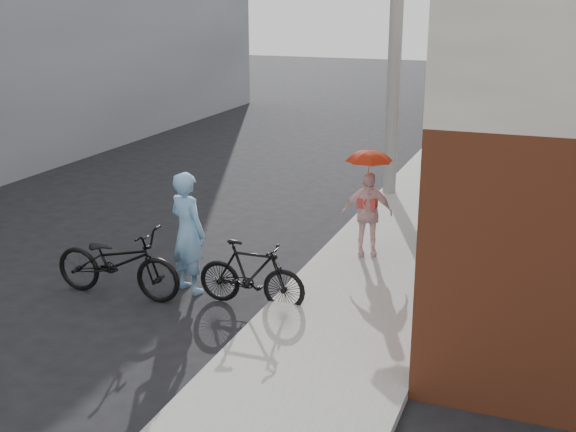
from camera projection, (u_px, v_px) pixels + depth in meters
The scene contains 11 objects.
ground at pixel (224, 291), 10.79m from camera, with size 80.00×80.00×0.00m, color black.
sidewalk at pixel (392, 261), 11.84m from camera, with size 2.20×24.00×0.12m, color gray.
curb at pixel (325, 252), 12.23m from camera, with size 0.12×24.00×0.12m, color #9E9E99.
utility_pole at pixel (396, 33), 14.74m from camera, with size 0.28×0.28×7.00m, color #9E9E99.
officer at pixel (188, 232), 10.56m from camera, with size 0.67×0.44×1.83m, color #7FB8E3.
bike_left at pixel (117, 262), 10.48m from camera, with size 0.70×2.01×1.06m, color black.
bike_right at pixel (251, 274), 10.15m from camera, with size 0.45×1.60×0.96m, color black.
kimono_woman at pixel (367, 213), 11.78m from camera, with size 0.83×0.34×1.41m, color #F7D0CF.
parasol at pixel (369, 152), 11.48m from camera, with size 0.72×0.72×0.63m, color red.
planter at pixel (443, 264), 11.31m from camera, with size 0.35×0.35×0.18m, color black.
potted_plant at pixel (445, 241), 11.19m from camera, with size 0.52×0.45×0.58m, color #295D25.
Camera 1 is at (4.45, -8.98, 4.26)m, focal length 45.00 mm.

